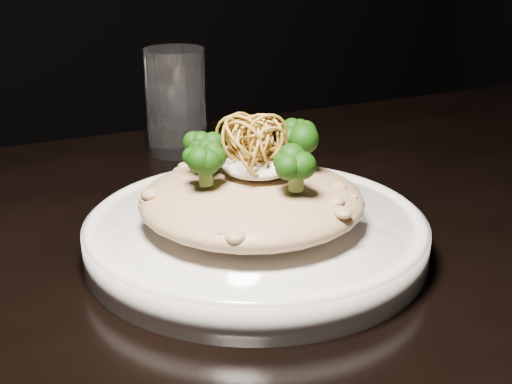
{
  "coord_description": "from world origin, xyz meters",
  "views": [
    {
      "loc": [
        -0.33,
        -0.49,
        1.02
      ],
      "look_at": [
        -0.1,
        0.01,
        0.81
      ],
      "focal_mm": 50.0,
      "sensor_mm": 36.0,
      "label": 1
    }
  ],
  "objects": [
    {
      "name": "table",
      "position": [
        0.0,
        0.0,
        0.67
      ],
      "size": [
        1.1,
        0.8,
        0.75
      ],
      "color": "black",
      "rests_on": "ground"
    },
    {
      "name": "plate",
      "position": [
        -0.1,
        0.01,
        0.76
      ],
      "size": [
        0.29,
        0.29,
        0.03
      ],
      "primitive_type": "cylinder",
      "color": "silver",
      "rests_on": "table"
    },
    {
      "name": "risotto",
      "position": [
        -0.1,
        0.0,
        0.8
      ],
      "size": [
        0.18,
        0.18,
        0.04
      ],
      "primitive_type": "ellipsoid",
      "color": "brown",
      "rests_on": "plate"
    },
    {
      "name": "broccoli",
      "position": [
        -0.09,
        0.01,
        0.84
      ],
      "size": [
        0.13,
        0.13,
        0.05
      ],
      "primitive_type": null,
      "color": "black",
      "rests_on": "risotto"
    },
    {
      "name": "cheese",
      "position": [
        -0.09,
        0.01,
        0.83
      ],
      "size": [
        0.06,
        0.06,
        0.02
      ],
      "primitive_type": "ellipsoid",
      "color": "silver",
      "rests_on": "risotto"
    },
    {
      "name": "shallots",
      "position": [
        -0.1,
        0.0,
        0.85
      ],
      "size": [
        0.05,
        0.05,
        0.04
      ],
      "primitive_type": null,
      "color": "brown",
      "rests_on": "cheese"
    },
    {
      "name": "drinking_glass",
      "position": [
        -0.07,
        0.29,
        0.81
      ],
      "size": [
        0.08,
        0.08,
        0.12
      ],
      "primitive_type": "cylinder",
      "rotation": [
        0.0,
        0.0,
        0.22
      ],
      "color": "white",
      "rests_on": "table"
    }
  ]
}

